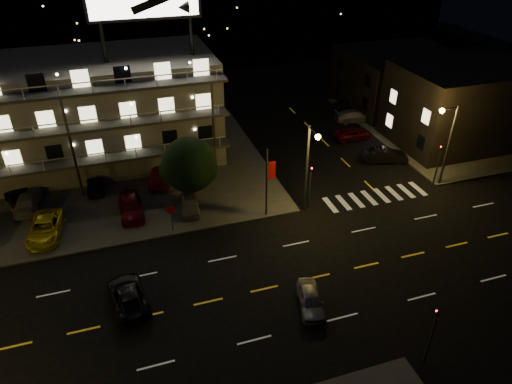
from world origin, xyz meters
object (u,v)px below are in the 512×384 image
object	(u,v)px
lot_car_4	(190,204)
road_car_east	(310,300)
tree	(189,166)
road_car_west	(128,295)
side_car_0	(386,155)
lot_car_7	(29,200)
lot_car_2	(45,228)

from	to	relation	value
lot_car_4	road_car_east	size ratio (longest dim) A/B	1.02
tree	road_car_west	distance (m)	12.75
side_car_0	road_car_west	world-z (taller)	side_car_0
tree	lot_car_7	size ratio (longest dim) A/B	1.27
lot_car_2	road_car_west	xyz separation A→B (m)	(5.70, -9.46, -0.19)
tree	lot_car_2	world-z (taller)	tree
tree	road_car_west	xyz separation A→B (m)	(-6.34, -10.59, -3.19)
lot_car_7	side_car_0	bearing A→B (deg)	-177.17
lot_car_7	tree	bearing A→B (deg)	170.99
lot_car_2	lot_car_7	size ratio (longest dim) A/B	1.03
lot_car_2	side_car_0	size ratio (longest dim) A/B	1.14
road_car_west	road_car_east	bearing A→B (deg)	152.95
lot_car_4	lot_car_7	distance (m)	14.11
lot_car_4	road_car_west	distance (m)	11.22
lot_car_2	lot_car_4	world-z (taller)	lot_car_2
lot_car_7	side_car_0	distance (m)	34.44
lot_car_7	side_car_0	size ratio (longest dim) A/B	1.10
lot_car_4	road_car_east	bearing A→B (deg)	-62.03
lot_car_4	lot_car_7	xyz separation A→B (m)	(-13.30, 4.72, 0.05)
road_car_east	road_car_west	world-z (taller)	road_car_west
road_car_west	lot_car_7	bearing A→B (deg)	-70.25
lot_car_2	side_car_0	bearing A→B (deg)	10.50
lot_car_2	road_car_east	xyz separation A→B (m)	(17.13, -13.52, -0.21)
lot_car_2	road_car_west	distance (m)	11.05
road_car_west	lot_car_4	bearing A→B (deg)	-129.66
road_car_east	road_car_west	distance (m)	12.12
lot_car_4	road_car_west	world-z (taller)	lot_car_4
lot_car_7	road_car_east	world-z (taller)	lot_car_7
lot_car_4	lot_car_2	bearing A→B (deg)	-173.77
side_car_0	lot_car_7	bearing A→B (deg)	104.85
lot_car_2	lot_car_7	xyz separation A→B (m)	(-1.63, 4.76, 0.01)
side_car_0	road_car_west	distance (m)	29.76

